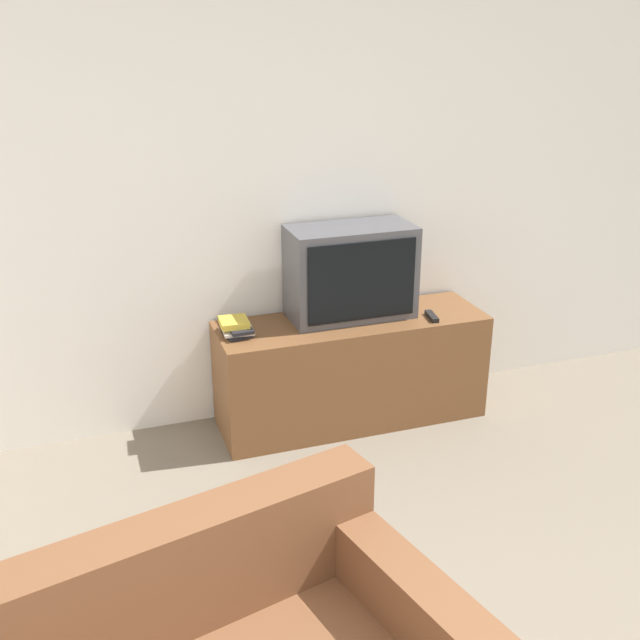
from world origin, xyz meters
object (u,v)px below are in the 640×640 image
at_px(television, 351,272).
at_px(book_stack, 236,327).
at_px(remote_on_stand, 432,316).
at_px(tv_stand, 351,370).

bearing_deg(television, book_stack, -175.15).
relative_size(book_stack, remote_on_stand, 1.50).
height_order(tv_stand, television, television).
distance_m(tv_stand, book_stack, 0.72).
height_order(tv_stand, remote_on_stand, remote_on_stand).
bearing_deg(tv_stand, book_stack, 179.21).
distance_m(tv_stand, remote_on_stand, 0.53).
bearing_deg(remote_on_stand, television, 155.60).
relative_size(tv_stand, book_stack, 6.70).
xyz_separation_m(tv_stand, book_stack, (-0.63, 0.01, 0.34)).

